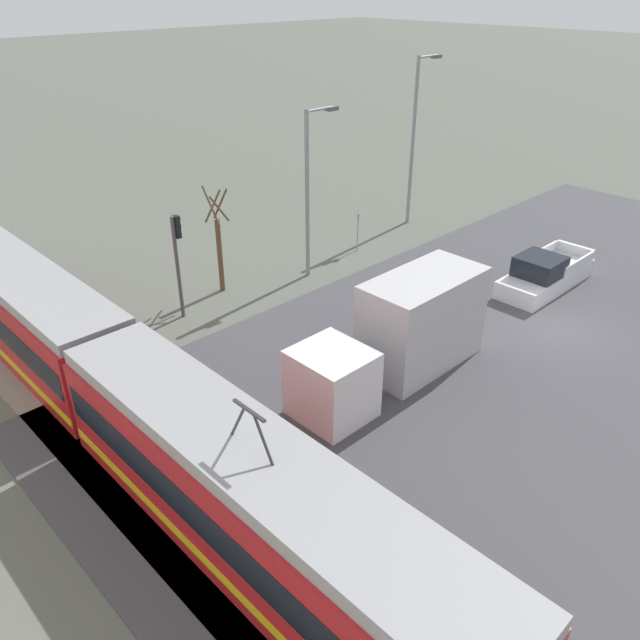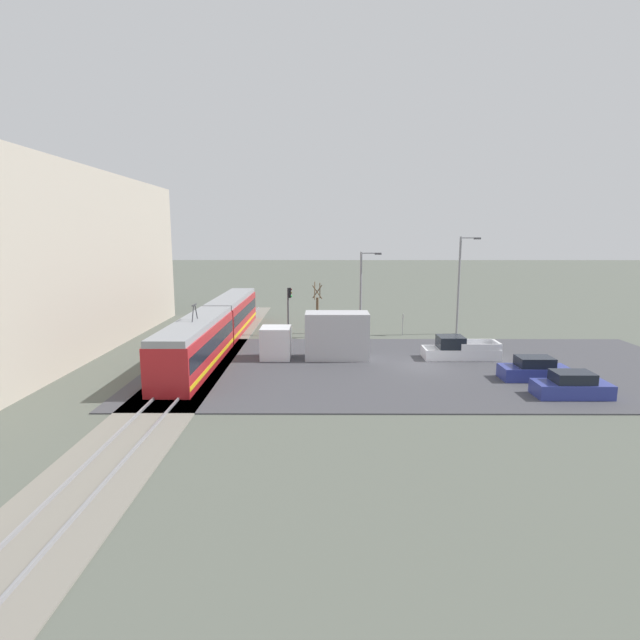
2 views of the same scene
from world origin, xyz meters
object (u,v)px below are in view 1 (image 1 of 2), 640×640
(street_tree, at_px, (219,245))
(street_lamp_mid_block, at_px, (416,132))
(box_truck, at_px, (402,334))
(light_rail_tram, at_px, (110,382))
(pickup_truck, at_px, (545,274))
(street_lamp_near_crossing, at_px, (310,183))
(no_parking_sign, at_px, (358,228))
(traffic_light_pole, at_px, (178,252))

(street_tree, height_order, street_lamp_mid_block, street_lamp_mid_block)
(street_tree, relative_size, street_lamp_mid_block, 0.54)
(street_lamp_mid_block, bearing_deg, box_truck, 127.54)
(light_rail_tram, height_order, pickup_truck, light_rail_tram)
(street_lamp_mid_block, bearing_deg, light_rail_tram, 104.34)
(light_rail_tram, height_order, street_lamp_near_crossing, street_lamp_near_crossing)
(light_rail_tram, bearing_deg, no_parking_sign, -74.01)
(street_tree, distance_m, street_lamp_mid_block, 14.06)
(pickup_truck, xyz_separation_m, street_lamp_near_crossing, (8.87, 6.73, 3.86))
(traffic_light_pole, bearing_deg, street_lamp_mid_block, -87.45)
(pickup_truck, distance_m, traffic_light_pole, 16.83)
(street_lamp_near_crossing, height_order, street_lamp_mid_block, street_lamp_mid_block)
(light_rail_tram, distance_m, box_truck, 10.06)
(light_rail_tram, bearing_deg, street_lamp_near_crossing, -71.40)
(pickup_truck, xyz_separation_m, no_parking_sign, (9.35, 2.84, 0.53))
(light_rail_tram, bearing_deg, box_truck, -116.61)
(light_rail_tram, relative_size, box_truck, 3.51)
(light_rail_tram, relative_size, street_lamp_mid_block, 3.10)
(light_rail_tram, distance_m, street_tree, 10.36)
(street_lamp_mid_block, relative_size, no_parking_sign, 4.50)
(no_parking_sign, bearing_deg, box_truck, 140.37)
(box_truck, bearing_deg, traffic_light_pole, 18.44)
(light_rail_tram, distance_m, pickup_truck, 20.08)
(light_rail_tram, distance_m, street_lamp_near_crossing, 13.81)
(light_rail_tram, bearing_deg, pickup_truck, -103.15)
(pickup_truck, height_order, street_lamp_near_crossing, street_lamp_near_crossing)
(no_parking_sign, bearing_deg, street_lamp_mid_block, -80.75)
(box_truck, height_order, street_lamp_mid_block, street_lamp_mid_block)
(box_truck, distance_m, traffic_light_pole, 10.06)
(light_rail_tram, height_order, traffic_light_pole, light_rail_tram)
(no_parking_sign, bearing_deg, street_lamp_near_crossing, 96.93)
(light_rail_tram, distance_m, no_parking_sign, 17.36)
(street_lamp_near_crossing, bearing_deg, street_lamp_mid_block, -81.70)
(no_parking_sign, bearing_deg, traffic_light_pole, 89.06)
(traffic_light_pole, bearing_deg, street_tree, -71.44)
(street_lamp_mid_block, height_order, no_parking_sign, street_lamp_mid_block)
(traffic_light_pole, distance_m, street_tree, 2.93)
(street_tree, distance_m, street_lamp_near_crossing, 5.11)
(street_lamp_mid_block, bearing_deg, street_lamp_near_crossing, 98.30)
(light_rail_tram, xyz_separation_m, street_tree, (5.86, -8.53, 0.53))
(pickup_truck, xyz_separation_m, street_lamp_mid_block, (10.25, -2.73, 4.57))
(street_tree, bearing_deg, no_parking_sign, -97.55)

